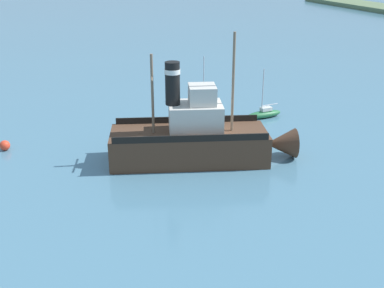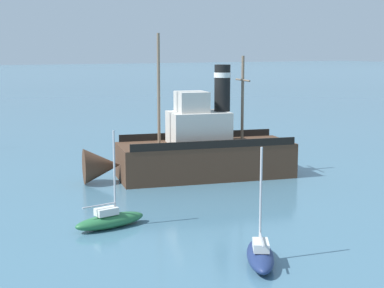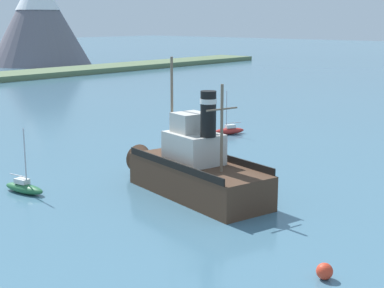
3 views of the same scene
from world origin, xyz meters
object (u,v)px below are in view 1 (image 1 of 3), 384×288
Objects in this scene: sailboat_navy at (204,96)px; mooring_buoy at (5,145)px; sailboat_green at (264,113)px; old_tugboat at (197,138)px.

sailboat_navy is 5.82× the size of mooring_buoy.
sailboat_navy is (-7.81, -3.56, 0.00)m from sailboat_green.
sailboat_navy is at bearing 113.72° from mooring_buoy.
mooring_buoy is (9.00, -20.48, -0.01)m from sailboat_navy.
mooring_buoy is at bearing -87.18° from sailboat_green.
sailboat_green is 1.00× the size of sailboat_navy.
old_tugboat is 15.97m from mooring_buoy.
old_tugboat is at bearing 64.76° from mooring_buoy.
mooring_buoy is at bearing -115.24° from old_tugboat.
sailboat_green is at bearing 24.50° from sailboat_navy.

